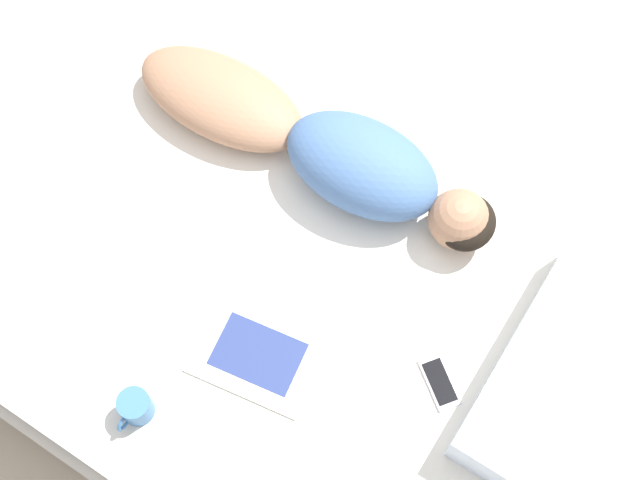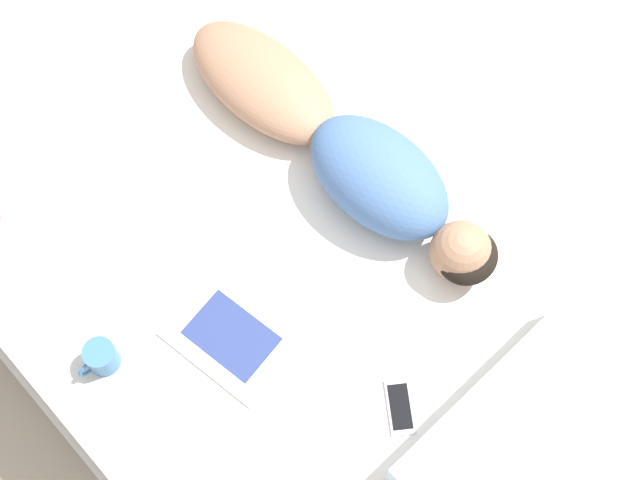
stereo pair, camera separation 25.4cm
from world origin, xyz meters
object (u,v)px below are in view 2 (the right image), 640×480
at_px(open_magazine, 259,304).
at_px(cell_phone, 400,407).
at_px(person, 344,150).
at_px(coffee_mug, 101,357).

distance_m(open_magazine, cell_phone, 0.49).
bearing_deg(person, open_magazine, 16.48).
bearing_deg(open_magazine, person, -170.52).
bearing_deg(person, coffee_mug, -2.13).
xyz_separation_m(open_magazine, coffee_mug, (0.42, -0.16, 0.04)).
bearing_deg(coffee_mug, person, 179.81).
distance_m(person, coffee_mug, 0.91).
relative_size(person, coffee_mug, 9.88).
xyz_separation_m(person, coffee_mug, (0.91, -0.00, -0.05)).
distance_m(person, open_magazine, 0.52).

